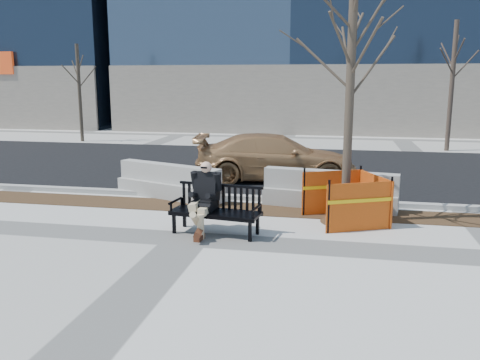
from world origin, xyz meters
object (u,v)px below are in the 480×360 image
Objects in this scene: seated_man at (205,232)px; tree_fence at (344,222)px; sedan at (275,180)px; bench at (216,234)px; jersey_barrier_right at (329,208)px; jersey_barrier_left at (170,197)px.

seated_man is 3.21m from tree_fence.
tree_fence reaches higher than sedan.
bench is 3.52m from jersey_barrier_right.
jersey_barrier_right is at bearing -159.24° from sedan.
jersey_barrier_right is at bearing 106.88° from tree_fence.
tree_fence is 1.30m from jersey_barrier_right.
bench is 0.27m from seated_man.
bench reaches higher than jersey_barrier_right.
jersey_barrier_left is (-1.78, 2.87, 0.00)m from seated_man.
tree_fence is at bearing -162.33° from sedan.
bench is 0.59× the size of jersey_barrier_left.
bench is 0.58× the size of jersey_barrier_right.
bench is 0.34× the size of tree_fence.
tree_fence is 1.77× the size of jersey_barrier_left.
sedan is 3.91m from jersey_barrier_left.
jersey_barrier_right reaches higher than jersey_barrier_left.
tree_fence reaches higher than jersey_barrier_right.
seated_man is 0.26× the size of tree_fence.
seated_man reaches higher than sedan.
tree_fence reaches higher than bench.
tree_fence is at bearing 32.97° from seated_man.
tree_fence is 4.93m from jersey_barrier_left.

